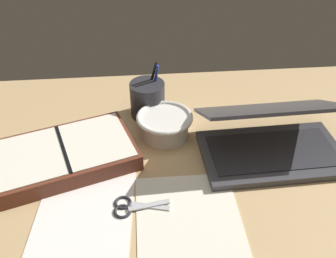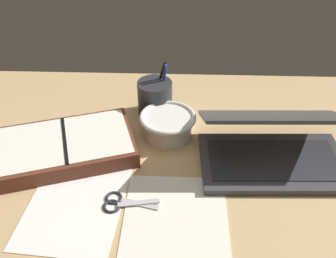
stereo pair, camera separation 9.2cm
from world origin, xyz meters
TOP-DOWN VIEW (x-y plane):
  - desk_top at (0.00, 0.00)cm, footprint 140.00×100.00cm
  - laptop at (27.96, 7.11)cm, footprint 36.06×26.03cm
  - bowl at (1.85, 16.47)cm, footprint 15.03×15.03cm
  - pen_cup at (-2.17, 26.58)cm, footprint 9.83×9.83cm
  - planner at (-23.45, 7.70)cm, footprint 38.25×30.02cm
  - scissors at (-7.98, -8.40)cm, footprint 12.36×6.34cm
  - paper_sheet_front at (4.51, -13.49)cm, footprint 22.11×27.45cm
  - paper_sheet_beside_planner at (-17.49, -8.99)cm, footprint 22.47×28.33cm

SIDE VIEW (x-z plane):
  - desk_top at x=0.00cm, z-range 0.00..2.00cm
  - paper_sheet_front at x=4.51cm, z-range 2.00..2.16cm
  - paper_sheet_beside_planner at x=-17.49cm, z-range 2.00..2.16cm
  - scissors at x=-7.98cm, z-range 1.94..2.74cm
  - planner at x=-23.45cm, z-range 1.91..6.64cm
  - bowl at x=1.85cm, z-range 2.35..8.72cm
  - laptop at x=27.96cm, z-range -1.58..14.45cm
  - pen_cup at x=-2.17cm, z-range -0.80..15.16cm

